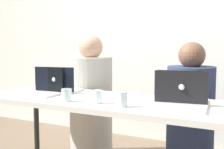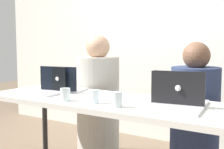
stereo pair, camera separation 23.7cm
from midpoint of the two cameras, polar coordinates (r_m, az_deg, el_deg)
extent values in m
cube|color=white|center=(3.58, 7.93, 6.51)|extent=(5.19, 0.10, 2.35)
cube|color=silver|center=(2.34, -3.68, -5.05)|extent=(2.00, 0.69, 0.04)
cylinder|color=black|center=(3.21, -15.74, -8.74)|extent=(0.05, 0.05, 0.67)
cylinder|color=#BAB5A9|center=(3.11, -6.04, -6.01)|extent=(0.43, 0.43, 0.99)
sphere|color=tan|center=(3.04, -6.17, 5.05)|extent=(0.24, 0.24, 0.24)
cylinder|color=navy|center=(2.72, 11.68, -8.46)|extent=(0.42, 0.42, 0.94)
sphere|color=brown|center=(2.64, 11.94, 3.47)|extent=(0.22, 0.22, 0.22)
cube|color=silver|center=(2.01, 8.70, -6.12)|extent=(0.38, 0.28, 0.02)
cube|color=black|center=(2.11, 9.36, -2.32)|extent=(0.35, 0.06, 0.22)
sphere|color=white|center=(2.12, 9.43, -2.26)|extent=(0.04, 0.04, 0.04)
cube|color=silver|center=(2.76, -11.78, -2.86)|extent=(0.38, 0.28, 0.02)
cube|color=black|center=(2.64, -12.96, -0.86)|extent=(0.33, 0.08, 0.20)
sphere|color=white|center=(2.63, -13.11, -0.90)|extent=(0.04, 0.04, 0.04)
cube|color=#B2B0B9|center=(2.25, 10.00, -4.81)|extent=(0.37, 0.29, 0.02)
cube|color=black|center=(2.11, 9.55, -2.26)|extent=(0.34, 0.06, 0.22)
sphere|color=white|center=(2.10, 9.49, -2.32)|extent=(0.04, 0.04, 0.04)
cube|color=silver|center=(2.60, -15.61, -3.50)|extent=(0.29, 0.22, 0.02)
cube|color=black|center=(2.67, -13.99, -0.85)|extent=(0.29, 0.02, 0.20)
sphere|color=white|center=(2.68, -13.79, -0.82)|extent=(0.04, 0.04, 0.04)
cylinder|color=silver|center=(2.27, -11.30, -3.78)|extent=(0.07, 0.07, 0.09)
cylinder|color=silver|center=(2.28, -11.29, -4.30)|extent=(0.06, 0.06, 0.05)
cylinder|color=silver|center=(2.17, -5.76, -4.12)|extent=(0.06, 0.06, 0.10)
cylinder|color=silver|center=(2.18, -5.75, -4.68)|extent=(0.05, 0.05, 0.05)
cylinder|color=silver|center=(2.05, -1.44, -4.59)|extent=(0.07, 0.07, 0.10)
cylinder|color=silver|center=(2.06, -1.44, -5.22)|extent=(0.06, 0.06, 0.06)
camera|label=1|loc=(0.12, -92.86, -0.30)|focal=50.00mm
camera|label=2|loc=(0.12, 87.14, 0.30)|focal=50.00mm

